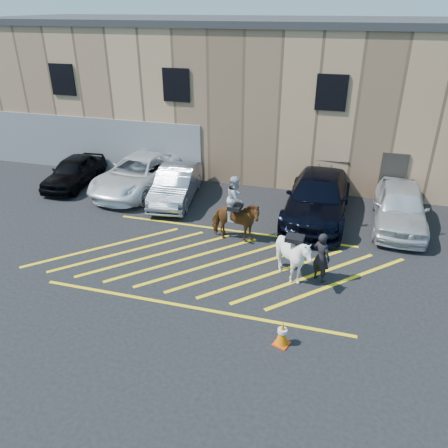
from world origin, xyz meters
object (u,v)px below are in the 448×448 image
(car_black_suv, at_px, (74,171))
(mounted_bay, at_px, (235,216))
(car_white_pickup, at_px, (139,174))
(car_white_suv, at_px, (400,207))
(car_silver_sedan, at_px, (176,184))
(handler, at_px, (321,257))
(traffic_cone, at_px, (282,333))
(saddled_white, at_px, (293,257))
(car_blue_suv, at_px, (318,197))

(car_black_suv, relative_size, mounted_bay, 1.61)
(car_white_pickup, bearing_deg, car_white_suv, 2.28)
(car_silver_sedan, bearing_deg, handler, -43.09)
(mounted_bay, xyz_separation_m, traffic_cone, (2.57, -5.07, -0.67))
(car_white_suv, relative_size, saddled_white, 2.87)
(car_white_pickup, bearing_deg, car_silver_sedan, -12.15)
(car_blue_suv, xyz_separation_m, saddled_white, (-0.33, -4.95, -0.01))
(car_blue_suv, xyz_separation_m, handler, (0.52, -4.72, -0.03))
(saddled_white, bearing_deg, car_black_suv, 154.71)
(car_black_suv, height_order, car_blue_suv, car_blue_suv)
(car_silver_sedan, xyz_separation_m, saddled_white, (5.89, -5.00, 0.11))
(car_black_suv, distance_m, car_blue_suv, 11.65)
(car_blue_suv, height_order, mounted_bay, mounted_bay)
(car_white_pickup, relative_size, car_silver_sedan, 1.26)
(car_silver_sedan, bearing_deg, traffic_cone, -60.90)
(car_white_pickup, bearing_deg, car_blue_suv, 0.75)
(handler, relative_size, mounted_bay, 0.66)
(car_white_pickup, relative_size, traffic_cone, 7.80)
(saddled_white, height_order, traffic_cone, saddled_white)
(car_blue_suv, bearing_deg, car_white_suv, 2.08)
(mounted_bay, bearing_deg, car_white_pickup, 146.86)
(car_white_pickup, distance_m, car_silver_sedan, 2.26)
(car_silver_sedan, relative_size, car_white_suv, 0.93)
(car_silver_sedan, relative_size, traffic_cone, 6.19)
(car_black_suv, xyz_separation_m, saddled_white, (11.31, -5.35, 0.15))
(car_silver_sedan, xyz_separation_m, car_white_suv, (9.42, -0.01, 0.08))
(car_blue_suv, xyz_separation_m, mounted_bay, (-2.74, -2.94, 0.17))
(car_blue_suv, bearing_deg, car_black_suv, 179.64)
(car_white_pickup, xyz_separation_m, traffic_cone, (8.21, -8.75, -0.43))
(mounted_bay, bearing_deg, car_black_suv, 159.48)
(saddled_white, distance_m, traffic_cone, 3.10)
(car_blue_suv, bearing_deg, car_white_pickup, 176.53)
(car_silver_sedan, relative_size, mounted_bay, 1.76)
(car_white_pickup, distance_m, traffic_cone, 12.01)
(mounted_bay, bearing_deg, car_silver_sedan, 139.44)
(saddled_white, relative_size, traffic_cone, 2.32)
(traffic_cone, bearing_deg, car_black_suv, 143.79)
(car_black_suv, distance_m, car_white_suv, 14.85)
(car_silver_sedan, xyz_separation_m, car_blue_suv, (6.23, -0.04, 0.12))
(traffic_cone, bearing_deg, mounted_bay, 116.88)
(car_blue_suv, distance_m, saddled_white, 4.97)
(car_black_suv, bearing_deg, car_silver_sedan, -6.41)
(car_silver_sedan, distance_m, car_blue_suv, 6.23)
(car_white_suv, distance_m, saddled_white, 6.11)
(car_white_suv, bearing_deg, mounted_bay, -151.65)
(car_blue_suv, height_order, traffic_cone, car_blue_suv)
(car_silver_sedan, height_order, saddled_white, saddled_white)
(car_silver_sedan, bearing_deg, car_white_pickup, 154.21)
(saddled_white, bearing_deg, car_blue_suv, 86.16)
(car_white_pickup, relative_size, car_blue_suv, 0.95)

